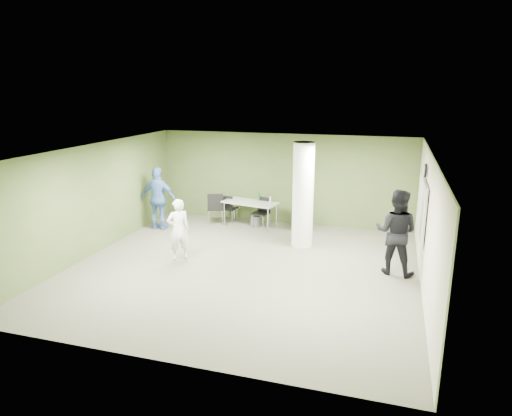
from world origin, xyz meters
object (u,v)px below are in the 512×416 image
(chair_back_left, at_px, (216,206))
(man_black, at_px, (396,232))
(folding_table, at_px, (251,203))
(man_blue, at_px, (159,199))
(woman_white, at_px, (178,229))

(chair_back_left, height_order, man_black, man_black)
(folding_table, bearing_deg, man_black, -18.94)
(chair_back_left, relative_size, man_blue, 0.53)
(folding_table, distance_m, man_black, 4.92)
(folding_table, height_order, man_black, man_black)
(woman_white, distance_m, man_blue, 2.70)
(folding_table, relative_size, chair_back_left, 1.76)
(folding_table, xyz_separation_m, man_black, (4.24, -2.49, 0.25))
(folding_table, bearing_deg, chair_back_left, -165.83)
(chair_back_left, bearing_deg, man_blue, 12.95)
(man_black, distance_m, man_blue, 6.96)
(folding_table, xyz_separation_m, chair_back_left, (-1.13, -0.05, -0.15))
(chair_back_left, xyz_separation_m, man_black, (5.37, -2.44, 0.40))
(chair_back_left, bearing_deg, woman_white, 73.93)
(folding_table, relative_size, woman_white, 1.15)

